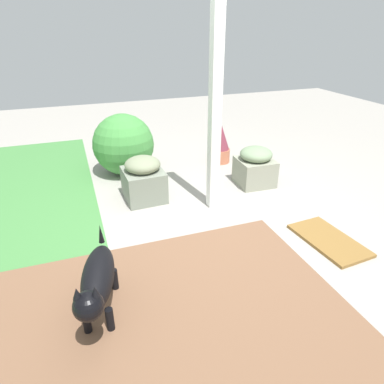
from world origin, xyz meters
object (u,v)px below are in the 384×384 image
(stone_planter_nearest, at_px, (255,166))
(stone_planter_mid, at_px, (144,179))
(porch_pillar, at_px, (215,99))
(round_shrub, at_px, (123,144))
(doormat, at_px, (329,240))
(dog, at_px, (97,281))
(terracotta_pot_spiky, at_px, (220,144))

(stone_planter_nearest, relative_size, stone_planter_mid, 0.95)
(porch_pillar, height_order, round_shrub, porch_pillar)
(stone_planter_nearest, distance_m, doormat, 1.35)
(stone_planter_nearest, relative_size, round_shrub, 0.61)
(stone_planter_nearest, height_order, round_shrub, round_shrub)
(porch_pillar, relative_size, stone_planter_nearest, 4.83)
(porch_pillar, xyz_separation_m, round_shrub, (1.23, 0.72, -0.75))
(porch_pillar, distance_m, round_shrub, 1.61)
(stone_planter_nearest, bearing_deg, stone_planter_mid, 87.18)
(dog, bearing_deg, stone_planter_mid, -22.30)
(doormat, bearing_deg, dog, 95.56)
(round_shrub, xyz_separation_m, terracotta_pot_spiky, (-0.06, -1.33, -0.12))
(stone_planter_nearest, height_order, dog, dog)
(dog, relative_size, doormat, 1.09)
(porch_pillar, relative_size, stone_planter_mid, 4.58)
(porch_pillar, relative_size, dog, 3.00)
(stone_planter_mid, height_order, terracotta_pot_spiky, terracotta_pot_spiky)
(terracotta_pot_spiky, bearing_deg, dog, 140.89)
(round_shrub, distance_m, doormat, 2.68)
(stone_planter_nearest, xyz_separation_m, stone_planter_mid, (0.07, 1.35, 0.01))
(stone_planter_mid, distance_m, doormat, 1.98)
(porch_pillar, height_order, terracotta_pot_spiky, porch_pillar)
(round_shrub, bearing_deg, dog, 166.35)
(stone_planter_nearest, bearing_deg, terracotta_pot_spiky, 6.44)
(stone_planter_nearest, relative_size, dog, 0.62)
(stone_planter_mid, bearing_deg, round_shrub, 4.78)
(stone_planter_mid, distance_m, round_shrub, 0.83)
(terracotta_pot_spiky, relative_size, doormat, 0.81)
(terracotta_pot_spiky, bearing_deg, doormat, -176.63)
(round_shrub, relative_size, doormat, 1.11)
(doormat, bearing_deg, stone_planter_nearest, 1.46)
(porch_pillar, bearing_deg, doormat, -143.57)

